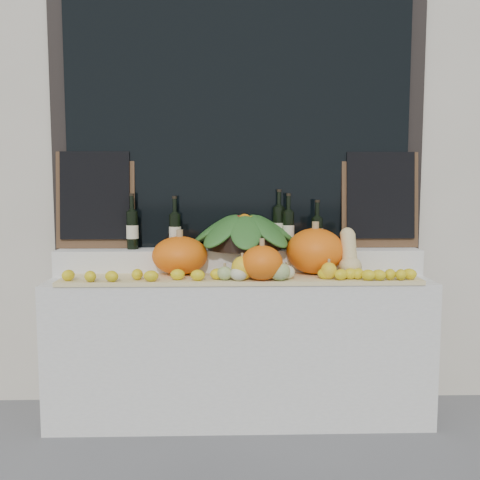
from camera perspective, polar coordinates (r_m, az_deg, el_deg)
name	(u,v)px	position (r m, az deg, el deg)	size (l,w,h in m)	color
storefront_facade	(237,74)	(4.04, -0.33, 17.33)	(7.00, 0.94, 4.50)	beige
display_sill	(240,347)	(3.39, -0.04, -11.36)	(2.30, 0.55, 0.88)	silver
rear_tier	(239,261)	(3.43, -0.10, -2.27)	(2.30, 0.25, 0.16)	silver
straw_bedding	(240,279)	(3.17, 0.03, -4.19)	(2.10, 0.32, 0.03)	tan
pumpkin_left	(180,255)	(3.26, -6.43, -1.64)	(0.34, 0.34, 0.23)	orange
pumpkin_right	(315,251)	(3.29, 8.01, -1.17)	(0.35, 0.35, 0.28)	orange
pumpkin_center	(262,263)	(3.05, 2.36, -2.44)	(0.24, 0.24, 0.20)	orange
butternut_squash	(349,255)	(3.25, 11.57, -1.58)	(0.14, 0.20, 0.29)	#D4BA7D
decorative_gourds	(265,271)	(3.06, 2.71, -3.29)	(0.69, 0.16, 0.16)	#3A7021
lemon_heap	(241,275)	(3.05, 0.08, -3.74)	(2.20, 0.16, 0.06)	yellow
produce_bowl	(245,232)	(3.39, 0.49, 0.88)	(0.71, 0.71, 0.23)	black
wine_bottle_far_left	(132,229)	(3.46, -11.41, 1.11)	(0.08, 0.08, 0.35)	black
wine_bottle_near_left	(175,231)	(3.42, -6.95, 0.98)	(0.08, 0.08, 0.34)	black
wine_bottle_tall	(279,227)	(3.45, 4.17, 1.39)	(0.08, 0.08, 0.38)	black
wine_bottle_near_right	(288,229)	(3.41, 5.17, 1.14)	(0.08, 0.08, 0.35)	black
wine_bottle_far_right	(317,233)	(3.44, 8.20, 0.79)	(0.08, 0.08, 0.31)	black
chalkboard_left	(95,198)	(3.55, -15.18, 4.35)	(0.50, 0.09, 0.62)	#4C331E
chalkboard_right	(380,198)	(3.60, 14.72, 4.38)	(0.50, 0.09, 0.62)	#4C331E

